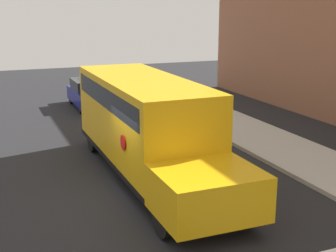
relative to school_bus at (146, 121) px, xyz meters
The scene contains 4 objects.
ground_plane 2.58m from the school_bus, 25.55° to the right, with size 60.00×60.00×0.00m, color black.
sidewalk_strip 6.17m from the school_bus, 73.38° to the left, with size 44.00×3.00×0.15m.
school_bus is the anchor object (origin of this frame).
parked_car 11.09m from the school_bus, behind, with size 4.08×1.78×1.48m.
Camera 1 is at (12.16, -4.03, 5.40)m, focal length 50.00 mm.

